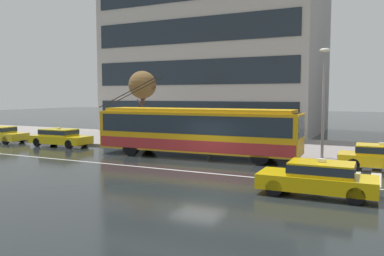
{
  "coord_description": "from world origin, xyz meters",
  "views": [
    {
      "loc": [
        8.48,
        -18.3,
        3.72
      ],
      "look_at": [
        -1.72,
        2.77,
        1.78
      ],
      "focal_mm": 36.85,
      "sensor_mm": 36.0,
      "label": 1
    }
  ],
  "objects": [
    {
      "name": "pedestrian_at_shelter",
      "position": [
        -1.78,
        5.37,
        1.75
      ],
      "size": [
        1.25,
        1.25,
        2.04
      ],
      "color": "#55584A",
      "rests_on": "sidewalk_slab"
    },
    {
      "name": "taxi_ahead_of_bus",
      "position": [
        8.64,
        3.27,
        0.7
      ],
      "size": [
        4.45,
        1.91,
        1.39
      ],
      "color": "yellow",
      "rests_on": "ground_plane"
    },
    {
      "name": "lane_centre_line",
      "position": [
        0.0,
        -1.2,
        0.0
      ],
      "size": [
        72.0,
        0.14,
        0.01
      ],
      "primitive_type": "cube",
      "color": "silver",
      "rests_on": "ground_plane"
    },
    {
      "name": "sidewalk_slab",
      "position": [
        0.0,
        9.64,
        0.07
      ],
      "size": [
        80.0,
        10.0,
        0.14
      ],
      "primitive_type": "cube",
      "color": "gray",
      "rests_on": "ground_plane"
    },
    {
      "name": "crosswalk_stripe_edge_near",
      "position": [
        5.64,
        1.32,
        0.0
      ],
      "size": [
        0.44,
        4.4,
        0.01
      ],
      "primitive_type": "cube",
      "color": "beige",
      "rests_on": "ground_plane"
    },
    {
      "name": "crosswalk_stripe_center",
      "position": [
        7.44,
        1.32,
        0.0
      ],
      "size": [
        0.44,
        4.4,
        0.01
      ],
      "primitive_type": "cube",
      "color": "beige",
      "rests_on": "ground_plane"
    },
    {
      "name": "taxi_oncoming_far",
      "position": [
        6.43,
        -3.31,
        0.7
      ],
      "size": [
        4.26,
        1.81,
        1.39
      ],
      "color": "#E7BA0B",
      "rests_on": "ground_plane"
    },
    {
      "name": "crosswalk_stripe_inner_a",
      "position": [
        6.54,
        1.32,
        0.0
      ],
      "size": [
        0.44,
        4.4,
        0.01
      ],
      "primitive_type": "cube",
      "color": "beige",
      "rests_on": "ground_plane"
    },
    {
      "name": "street_lamp",
      "position": [
        5.45,
        5.15,
        3.86
      ],
      "size": [
        0.6,
        0.32,
        6.24
      ],
      "color": "gray",
      "rests_on": "sidewalk_slab"
    },
    {
      "name": "ground_plane",
      "position": [
        0.0,
        0.0,
        0.0
      ],
      "size": [
        160.0,
        160.0,
        0.0
      ],
      "primitive_type": "plane",
      "color": "#212627"
    },
    {
      "name": "crosswalk_stripe_inner_b",
      "position": [
        8.34,
        1.32,
        0.0
      ],
      "size": [
        0.44,
        4.4,
        0.01
      ],
      "primitive_type": "cube",
      "color": "beige",
      "rests_on": "ground_plane"
    },
    {
      "name": "pedestrian_approaching_curb",
      "position": [
        1.57,
        6.57,
        1.64
      ],
      "size": [
        1.27,
        1.27,
        1.87
      ],
      "color": "black",
      "rests_on": "sidewalk_slab"
    },
    {
      "name": "street_tree_bare",
      "position": [
        -7.8,
        6.78,
        4.45
      ],
      "size": [
        2.22,
        2.08,
        5.42
      ],
      "color": "#50392B",
      "rests_on": "sidewalk_slab"
    },
    {
      "name": "taxi_queued_behind_bus",
      "position": [
        -12.75,
        3.32,
        0.7
      ],
      "size": [
        4.57,
        1.93,
        1.39
      ],
      "color": "gold",
      "rests_on": "ground_plane"
    },
    {
      "name": "trolleybus",
      "position": [
        -1.55,
        3.04,
        1.61
      ],
      "size": [
        13.08,
        2.86,
        4.88
      ],
      "color": "gold",
      "rests_on": "ground_plane"
    }
  ]
}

